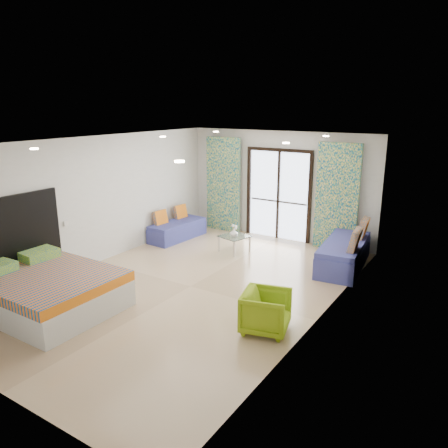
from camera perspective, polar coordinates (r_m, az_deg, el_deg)
The scene contains 23 objects.
floor at distance 8.35m, azimuth -4.40°, elevation -8.13°, with size 5.00×7.50×0.01m, color tan, non-canonical shape.
ceiling at distance 7.68m, azimuth -4.82°, elevation 10.68°, with size 5.00×7.50×0.01m, color silver, non-canonical shape.
wall_back at distance 11.06m, azimuth 7.22°, elevation 5.00°, with size 5.00×0.01×2.70m, color silver, non-canonical shape.
wall_left at distance 9.59m, azimuth -16.63°, elevation 2.87°, with size 0.01×7.50×2.70m, color silver, non-canonical shape.
wall_right at distance 6.75m, azimuth 12.62°, elevation -2.01°, with size 0.01×7.50×2.70m, color silver, non-canonical shape.
balcony_door at distance 11.05m, azimuth 7.14°, elevation 4.50°, with size 1.76×0.08×2.28m.
balcony_rail at distance 11.12m, azimuth 7.10°, elevation 2.95°, with size 1.52×0.03×0.04m, color #595451.
curtain_left at distance 11.66m, azimuth -0.10°, elevation 5.16°, with size 1.00×0.10×2.50m, color silver.
curtain_right at distance 10.35m, azimuth 14.53°, elevation 3.35°, with size 1.00×0.10×2.50m, color silver.
downlight_a at distance 7.32m, azimuth -23.55°, elevation 9.00°, with size 0.12×0.12×0.02m, color #FFE0B2.
downlight_b at distance 5.26m, azimuth -5.84°, elevation 8.14°, with size 0.12×0.12×0.02m, color #FFE0B2.
downlight_c at distance 9.34m, azimuth -8.01°, elevation 11.23°, with size 0.12×0.12×0.02m, color #FFE0B2.
downlight_d at distance 7.82m, azimuth 8.10°, elevation 10.44°, with size 0.12×0.12×0.02m, color #FFE0B2.
downlight_e at distance 10.93m, azimuth -1.07°, elevation 11.97°, with size 0.12×0.12×0.02m, color #FFE0B2.
downlight_f at distance 9.67m, azimuth 13.16°, elevation 11.13°, with size 0.12×0.12×0.02m, color #FFE0B2.
headboard at distance 8.50m, azimuth -26.49°, elevation -1.80°, with size 0.06×2.10×1.50m, color black.
switch_plate at distance 9.17m, azimuth -19.92°, elevation 0.10°, with size 0.02×0.10×0.10m, color silver.
bed at distance 7.95m, azimuth -22.12°, elevation -8.02°, with size 2.23×1.82×0.77m.
daybed_left at distance 11.17m, azimuth -6.16°, elevation -0.68°, with size 0.72×1.63×0.79m.
daybed_right at distance 9.50m, azimuth 15.47°, elevation -3.69°, with size 1.00×2.08×0.99m.
coffee_table at distance 10.10m, azimuth 1.36°, elevation -1.79°, with size 0.71×0.71×0.67m.
vase at distance 9.98m, azimuth 1.29°, elevation -1.18°, with size 0.19×0.20×0.19m, color white.
armchair at distance 6.70m, azimuth 5.51°, elevation -11.06°, with size 0.68×0.64×0.70m, color #8AAE16.
Camera 1 is at (4.64, -6.09, 3.33)m, focal length 35.00 mm.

